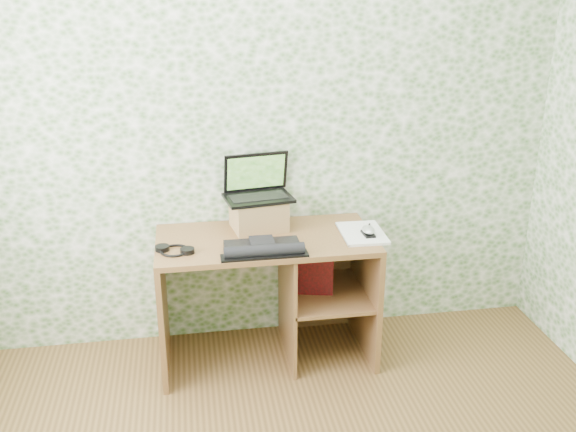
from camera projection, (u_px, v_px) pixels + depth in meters
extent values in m
plane|color=white|center=(257.00, 127.00, 3.62)|extent=(3.50, 0.00, 3.50)
cube|color=brown|center=(266.00, 240.00, 3.54)|extent=(1.20, 0.60, 0.03)
cube|color=brown|center=(163.00, 309.00, 3.58)|extent=(0.03, 0.60, 0.72)
cube|color=brown|center=(365.00, 293.00, 3.76)|extent=(0.03, 0.60, 0.72)
cube|color=brown|center=(287.00, 299.00, 3.69)|extent=(0.02, 0.56, 0.72)
cube|color=brown|center=(327.00, 293.00, 3.72)|extent=(0.46, 0.56, 0.02)
cube|color=brown|center=(318.00, 274.00, 3.99)|extent=(0.48, 0.02, 0.72)
cube|color=brown|center=(259.00, 214.00, 3.63)|extent=(0.33, 0.28, 0.17)
cube|color=black|center=(258.00, 198.00, 3.60)|extent=(0.40, 0.31, 0.02)
cube|color=black|center=(259.00, 197.00, 3.58)|extent=(0.34, 0.19, 0.00)
cube|color=black|center=(256.00, 172.00, 3.65)|extent=(0.37, 0.12, 0.23)
cube|color=#1B4F16|center=(256.00, 172.00, 3.64)|extent=(0.34, 0.09, 0.19)
cube|color=black|center=(262.00, 245.00, 3.39)|extent=(0.40, 0.15, 0.03)
cube|color=black|center=(262.00, 244.00, 3.39)|extent=(0.13, 0.13, 0.05)
cylinder|color=black|center=(264.00, 251.00, 3.29)|extent=(0.42, 0.06, 0.06)
cube|color=black|center=(265.00, 256.00, 3.29)|extent=(0.45, 0.09, 0.01)
torus|color=black|center=(175.00, 251.00, 3.35)|extent=(0.20, 0.20, 0.01)
cylinder|color=black|center=(162.00, 248.00, 3.37)|extent=(0.08, 0.08, 0.03)
cylinder|color=black|center=(187.00, 251.00, 3.33)|extent=(0.08, 0.08, 0.03)
cube|color=silver|center=(362.00, 233.00, 3.57)|extent=(0.24, 0.34, 0.02)
ellipsoid|color=silver|center=(368.00, 232.00, 3.52)|extent=(0.07, 0.11, 0.04)
cylinder|color=black|center=(367.00, 229.00, 3.60)|extent=(0.08, 0.15, 0.01)
cube|color=maroon|center=(314.00, 271.00, 3.65)|extent=(0.24, 0.12, 0.27)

